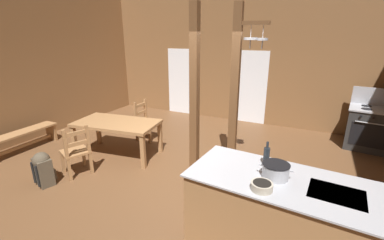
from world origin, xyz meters
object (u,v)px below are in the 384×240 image
at_px(dining_table, 117,126).
at_px(mixing_bowl_on_counter, 262,186).
at_px(stove_range, 376,129).
at_px(stockpot_on_counter, 276,171).
at_px(bench_along_left_wall, 22,137).
at_px(ladderback_chair_near_window, 146,121).
at_px(ladderback_chair_by_post, 76,152).
at_px(kitchen_island, 283,217).
at_px(backpack, 43,168).
at_px(bottle_tall_on_counter, 266,156).

xyz_separation_m(dining_table, mixing_bowl_on_counter, (3.26, -1.50, 0.33)).
height_order(dining_table, mixing_bowl_on_counter, mixing_bowl_on_counter).
relative_size(stove_range, mixing_bowl_on_counter, 5.86).
bearing_deg(mixing_bowl_on_counter, stockpot_on_counter, 74.47).
bearing_deg(bench_along_left_wall, ladderback_chair_near_window, 40.72).
distance_m(ladderback_chair_near_window, mixing_bowl_on_counter, 4.14).
bearing_deg(ladderback_chair_near_window, ladderback_chair_by_post, -93.16).
bearing_deg(mixing_bowl_on_counter, kitchen_island, 53.28).
bearing_deg(mixing_bowl_on_counter, ladderback_chair_by_post, 171.15).
bearing_deg(bench_along_left_wall, dining_table, 20.49).
bearing_deg(mixing_bowl_on_counter, backpack, 179.65).
bearing_deg(backpack, stockpot_on_counter, 4.39).
relative_size(ladderback_chair_near_window, ladderback_chair_by_post, 1.00).
bearing_deg(kitchen_island, stockpot_on_counter, 175.59).
height_order(ladderback_chair_by_post, mixing_bowl_on_counter, mixing_bowl_on_counter).
xyz_separation_m(stove_range, bottle_tall_on_counter, (-1.73, -3.66, 0.57)).
distance_m(bench_along_left_wall, bottle_tall_on_counter, 5.30).
xyz_separation_m(ladderback_chair_by_post, stockpot_on_counter, (3.46, -0.22, 0.57)).
height_order(dining_table, stockpot_on_counter, stockpot_on_counter).
relative_size(stove_range, backpack, 2.21).
bearing_deg(mixing_bowl_on_counter, ladderback_chair_near_window, 142.60).
relative_size(bench_along_left_wall, backpack, 2.55).
xyz_separation_m(ladderback_chair_near_window, backpack, (-0.34, -2.47, -0.14)).
xyz_separation_m(bench_along_left_wall, stockpot_on_counter, (5.39, -0.43, 0.71)).
height_order(dining_table, ladderback_chair_near_window, ladderback_chair_near_window).
xyz_separation_m(bench_along_left_wall, backpack, (1.70, -0.71, 0.01)).
distance_m(ladderback_chair_by_post, backpack, 0.57).
bearing_deg(dining_table, bottle_tall_on_counter, -16.33).
bearing_deg(bottle_tall_on_counter, stove_range, 64.62).
relative_size(kitchen_island, ladderback_chair_near_window, 2.34).
height_order(stove_range, stockpot_on_counter, stove_range).
relative_size(dining_table, mixing_bowl_on_counter, 8.05).
bearing_deg(ladderback_chair_near_window, bench_along_left_wall, -139.28).
relative_size(kitchen_island, bench_along_left_wall, 1.47).
distance_m(ladderback_chair_by_post, stockpot_on_counter, 3.51).
relative_size(dining_table, ladderback_chair_near_window, 1.91).
relative_size(kitchen_island, dining_table, 1.23).
height_order(bench_along_left_wall, backpack, backpack).
height_order(kitchen_island, backpack, kitchen_island).
height_order(stove_range, backpack, stove_range).
distance_m(kitchen_island, mixing_bowl_on_counter, 0.63).
xyz_separation_m(stockpot_on_counter, bottle_tall_on_counter, (-0.15, 0.26, 0.04)).
height_order(stove_range, bottle_tall_on_counter, stove_range).
xyz_separation_m(backpack, stockpot_on_counter, (3.69, 0.28, 0.71)).
bearing_deg(bottle_tall_on_counter, backpack, -171.31).
distance_m(backpack, mixing_bowl_on_counter, 3.66).
relative_size(bench_along_left_wall, stockpot_on_counter, 4.13).
relative_size(dining_table, ladderback_chair_by_post, 1.91).
bearing_deg(ladderback_chair_near_window, stockpot_on_counter, -33.19).
distance_m(kitchen_island, stove_range, 4.18).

